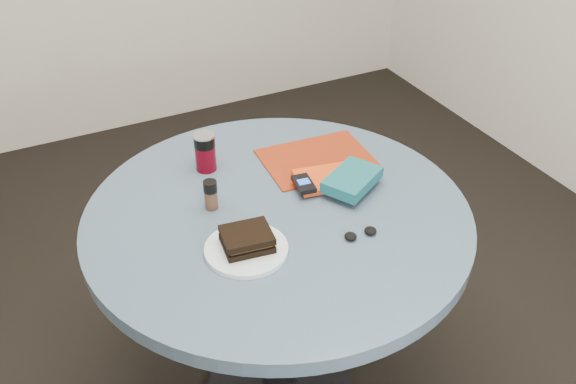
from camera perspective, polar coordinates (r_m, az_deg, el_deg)
name	(u,v)px	position (r m, az deg, el deg)	size (l,w,h in m)	color
table	(278,259)	(1.75, -0.88, -5.97)	(1.00, 1.00, 0.75)	black
plate	(246,249)	(1.52, -3.73, -5.12)	(0.20, 0.20, 0.01)	white
sandwich	(247,239)	(1.51, -3.67, -4.19)	(0.13, 0.11, 0.04)	black
soda_can	(205,152)	(1.80, -7.37, 3.55)	(0.07, 0.07, 0.11)	#5A0410
pepper_grinder	(211,195)	(1.65, -6.88, -0.23)	(0.04, 0.04, 0.08)	#513522
magazine	(317,159)	(1.86, 2.60, 2.93)	(0.31, 0.23, 0.01)	maroon
red_book	(329,178)	(1.76, 3.63, 1.22)	(0.18, 0.12, 0.01)	#D24010
novel	(352,180)	(1.71, 5.73, 1.11)	(0.16, 0.10, 0.03)	#125158
mp3_player	(304,184)	(1.71, 1.40, 0.73)	(0.06, 0.09, 0.01)	black
headphones	(361,234)	(1.57, 6.46, -3.69)	(0.09, 0.04, 0.02)	black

